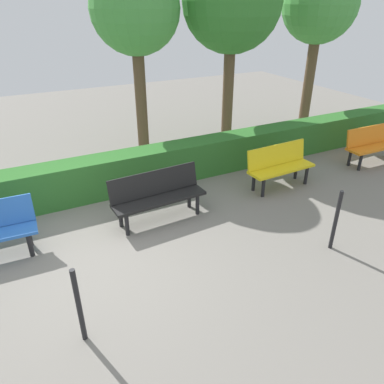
% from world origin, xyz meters
% --- Properties ---
extents(ground_plane, '(23.81, 23.81, 0.00)m').
position_xyz_m(ground_plane, '(0.00, 0.00, 0.00)').
color(ground_plane, gray).
extents(bench_orange, '(1.59, 0.49, 0.86)m').
position_xyz_m(bench_orange, '(-6.75, -0.66, 0.48)').
color(bench_orange, orange).
rests_on(bench_orange, ground_plane).
extents(bench_yellow, '(1.46, 0.52, 0.86)m').
position_xyz_m(bench_yellow, '(-3.97, -0.67, 0.48)').
color(bench_yellow, yellow).
rests_on(bench_yellow, ground_plane).
extents(bench_black, '(1.66, 0.55, 0.86)m').
position_xyz_m(bench_black, '(-1.28, -0.62, 0.48)').
color(bench_black, black).
rests_on(bench_black, ground_plane).
extents(hedge_row, '(19.81, 0.57, 0.78)m').
position_xyz_m(hedge_row, '(-1.23, -1.94, 0.39)').
color(hedge_row, '#2D6B28').
rests_on(hedge_row, ground_plane).
extents(tree_near, '(1.97, 1.97, 4.32)m').
position_xyz_m(tree_near, '(-7.11, -3.42, 3.28)').
color(tree_near, brown).
rests_on(tree_near, ground_plane).
extents(tree_mid, '(2.31, 2.31, 4.57)m').
position_xyz_m(tree_mid, '(-4.36, -3.35, 3.38)').
color(tree_mid, brown).
rests_on(tree_mid, ground_plane).
extents(tree_far, '(1.95, 1.95, 4.25)m').
position_xyz_m(tree_far, '(-2.17, -3.75, 3.23)').
color(tree_far, brown).
rests_on(tree_far, ground_plane).
extents(railing_post_mid, '(0.06, 0.06, 1.00)m').
position_xyz_m(railing_post_mid, '(-3.34, 1.42, 0.50)').
color(railing_post_mid, black).
rests_on(railing_post_mid, ground_plane).
extents(railing_post_far, '(0.06, 0.06, 1.00)m').
position_xyz_m(railing_post_far, '(0.47, 1.42, 0.50)').
color(railing_post_far, black).
rests_on(railing_post_far, ground_plane).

